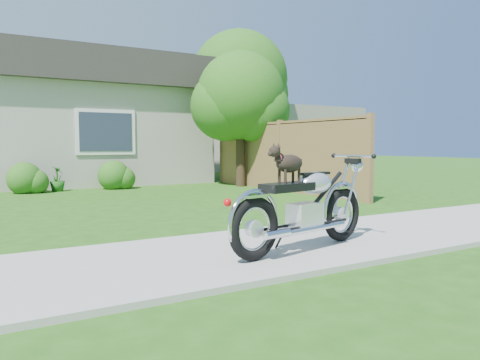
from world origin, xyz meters
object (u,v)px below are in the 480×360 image
(fence, at_px, (280,156))
(tree_far, at_px, (243,83))
(potted_plant_right, at_px, (57,179))
(motorcycle_with_dog, at_px, (304,205))
(tree_near, at_px, (245,100))
(house, at_px, (0,115))

(fence, xyz_separation_m, tree_far, (1.53, 4.45, 2.52))
(potted_plant_right, xyz_separation_m, motorcycle_with_dog, (1.20, -8.93, 0.22))
(tree_near, distance_m, potted_plant_right, 5.69)
(tree_far, distance_m, potted_plant_right, 7.61)
(house, xyz_separation_m, tree_near, (6.18, -4.67, 0.39))
(fence, relative_size, motorcycle_with_dog, 3.00)
(fence, distance_m, motorcycle_with_dog, 7.34)
(fence, xyz_separation_m, motorcycle_with_dog, (-4.02, -6.13, -0.38))
(tree_far, height_order, motorcycle_with_dog, tree_far)
(house, height_order, fence, house)
(tree_near, relative_size, motorcycle_with_dog, 1.81)
(motorcycle_with_dog, bearing_deg, tree_near, 51.92)
(house, height_order, potted_plant_right, house)
(tree_near, distance_m, tree_far, 3.43)
(house, distance_m, tree_far, 8.13)
(potted_plant_right, bearing_deg, fence, -28.21)
(fence, bearing_deg, house, 135.26)
(fence, xyz_separation_m, potted_plant_right, (-5.22, 2.80, -0.60))
(motorcycle_with_dog, bearing_deg, house, 89.19)
(house, relative_size, motorcycle_with_dog, 5.72)
(tree_far, relative_size, motorcycle_with_dog, 2.44)
(house, height_order, tree_far, tree_far)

